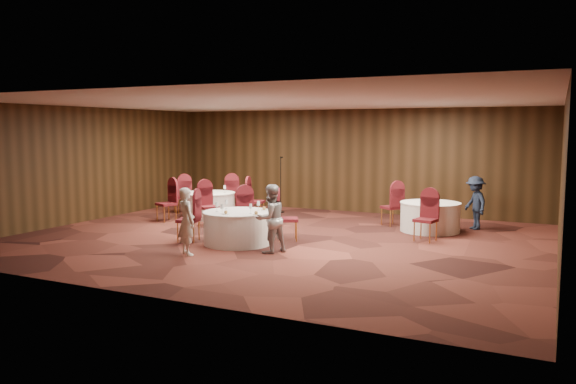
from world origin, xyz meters
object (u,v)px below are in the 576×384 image
at_px(table_main, 238,227).
at_px(table_right, 430,217).
at_px(table_left, 209,205).
at_px(woman_b, 270,219).
at_px(woman_a, 187,221).
at_px(mic_stand, 281,196).
at_px(man_c, 475,203).

xyz_separation_m(table_main, table_right, (3.58, 3.47, 0.00)).
xyz_separation_m(table_left, woman_b, (3.81, -3.42, 0.34)).
xyz_separation_m(table_right, woman_a, (-3.95, -4.89, 0.32)).
xyz_separation_m(woman_a, woman_b, (1.46, 0.92, 0.02)).
distance_m(mic_stand, man_c, 5.89).
bearing_deg(mic_stand, table_left, -127.18).
relative_size(table_right, mic_stand, 0.86).
relative_size(table_main, table_left, 1.02).
height_order(table_left, table_right, same).
bearing_deg(man_c, table_left, -114.46).
distance_m(table_right, mic_stand, 5.06).
height_order(woman_a, woman_b, woman_b).
bearing_deg(woman_b, man_c, 171.90).
distance_m(table_left, woman_b, 5.13).
xyz_separation_m(table_main, woman_a, (-0.36, -1.41, 0.32)).
bearing_deg(table_right, table_left, -175.06).
bearing_deg(table_left, man_c, 10.43).
distance_m(woman_a, woman_b, 1.72).
bearing_deg(woman_a, man_c, -98.53).
height_order(table_right, man_c, man_c).
distance_m(table_left, man_c, 7.41).
bearing_deg(table_right, table_main, -135.89).
distance_m(table_right, woman_b, 4.69).
xyz_separation_m(table_main, woman_b, (1.09, -0.49, 0.34)).
bearing_deg(mic_stand, woman_b, -65.65).
bearing_deg(woman_a, table_left, -29.14).
height_order(table_right, woman_b, woman_b).
xyz_separation_m(table_left, table_right, (6.30, 0.55, 0.00)).
bearing_deg(table_main, table_right, 44.11).
height_order(table_left, man_c, man_c).
bearing_deg(woman_a, woman_b, -115.24).
distance_m(table_main, mic_stand, 4.97).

